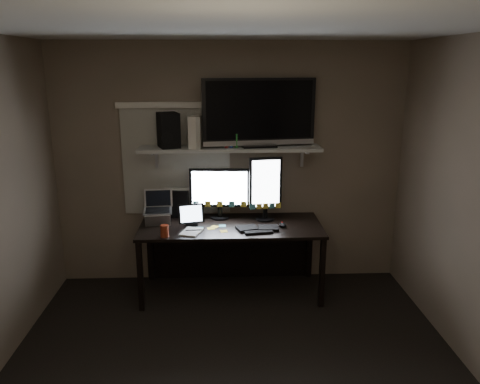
{
  "coord_description": "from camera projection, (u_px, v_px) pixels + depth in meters",
  "views": [
    {
      "loc": [
        -0.09,
        -2.96,
        2.28
      ],
      "look_at": [
        0.08,
        1.25,
        1.12
      ],
      "focal_mm": 35.0,
      "sensor_mm": 36.0,
      "label": 1
    }
  ],
  "objects": [
    {
      "name": "back_wall",
      "position": [
        230.0,
        166.0,
        4.86
      ],
      "size": [
        3.6,
        0.0,
        3.6
      ],
      "primitive_type": "plane",
      "rotation": [
        1.57,
        0.0,
        0.0
      ],
      "color": "#685A4B",
      "rests_on": "floor"
    },
    {
      "name": "window_blinds",
      "position": [
        176.0,
        162.0,
        4.81
      ],
      "size": [
        1.1,
        0.02,
        1.1
      ],
      "primitive_type": "cube",
      "color": "beige",
      "rests_on": "back_wall"
    },
    {
      "name": "laptop",
      "position": [
        157.0,
        208.0,
        4.66
      ],
      "size": [
        0.3,
        0.25,
        0.32
      ],
      "primitive_type": "cube",
      "rotation": [
        0.0,
        0.0,
        0.09
      ],
      "color": "#A8A8AD",
      "rests_on": "desk"
    },
    {
      "name": "wall_shelf",
      "position": [
        230.0,
        148.0,
        4.64
      ],
      "size": [
        1.8,
        0.35,
        0.03
      ],
      "primitive_type": "cube",
      "color": "#BBBCB6",
      "rests_on": "back_wall"
    },
    {
      "name": "monitor_landscape",
      "position": [
        220.0,
        193.0,
        4.78
      ],
      "size": [
        0.62,
        0.1,
        0.54
      ],
      "primitive_type": "cube",
      "rotation": [
        0.0,
        0.0,
        -0.06
      ],
      "color": "black",
      "rests_on": "desk"
    },
    {
      "name": "ceiling",
      "position": [
        235.0,
        25.0,
        2.8
      ],
      "size": [
        3.6,
        3.6,
        0.0
      ],
      "primitive_type": "plane",
      "rotation": [
        3.14,
        0.0,
        0.0
      ],
      "color": "silver",
      "rests_on": "back_wall"
    },
    {
      "name": "cup",
      "position": [
        165.0,
        231.0,
        4.31
      ],
      "size": [
        0.08,
        0.08,
        0.11
      ],
      "primitive_type": "cylinder",
      "rotation": [
        0.0,
        0.0,
        -0.03
      ],
      "color": "maroon",
      "rests_on": "desk"
    },
    {
      "name": "tv",
      "position": [
        259.0,
        113.0,
        4.55
      ],
      "size": [
        1.13,
        0.35,
        0.67
      ],
      "primitive_type": "cube",
      "rotation": [
        0.0,
        0.0,
        0.14
      ],
      "color": "black",
      "rests_on": "wall_shelf"
    },
    {
      "name": "game_console",
      "position": [
        197.0,
        132.0,
        4.57
      ],
      "size": [
        0.16,
        0.27,
        0.31
      ],
      "primitive_type": "cube",
      "rotation": [
        0.0,
        0.0,
        -0.33
      ],
      "color": "silver",
      "rests_on": "wall_shelf"
    },
    {
      "name": "desk",
      "position": [
        231.0,
        237.0,
        4.81
      ],
      "size": [
        1.8,
        0.75,
        0.73
      ],
      "color": "black",
      "rests_on": "floor"
    },
    {
      "name": "notepad",
      "position": [
        191.0,
        232.0,
        4.43
      ],
      "size": [
        0.23,
        0.27,
        0.01
      ],
      "primitive_type": "cube",
      "rotation": [
        0.0,
        0.0,
        -0.31
      ],
      "color": "beige",
      "rests_on": "desk"
    },
    {
      "name": "keyboard",
      "position": [
        258.0,
        228.0,
        4.52
      ],
      "size": [
        0.43,
        0.22,
        0.03
      ],
      "primitive_type": "cube",
      "rotation": [
        0.0,
        0.0,
        0.14
      ],
      "color": "black",
      "rests_on": "desk"
    },
    {
      "name": "tablet",
      "position": [
        191.0,
        215.0,
        4.6
      ],
      "size": [
        0.27,
        0.16,
        0.22
      ],
      "primitive_type": "cube",
      "rotation": [
        0.0,
        0.0,
        0.24
      ],
      "color": "black",
      "rests_on": "desk"
    },
    {
      "name": "floor",
      "position": [
        236.0,
        382.0,
        3.46
      ],
      "size": [
        3.6,
        3.6,
        0.0
      ],
      "primitive_type": "plane",
      "color": "black",
      "rests_on": "ground"
    },
    {
      "name": "monitor_portrait",
      "position": [
        265.0,
        188.0,
        4.71
      ],
      "size": [
        0.34,
        0.11,
        0.66
      ],
      "primitive_type": "cube",
      "rotation": [
        0.0,
        0.0,
        0.14
      ],
      "color": "black",
      "rests_on": "desk"
    },
    {
      "name": "file_sorter",
      "position": [
        178.0,
        202.0,
        4.86
      ],
      "size": [
        0.26,
        0.15,
        0.31
      ],
      "primitive_type": "cube",
      "rotation": [
        0.0,
        0.0,
        -0.17
      ],
      "color": "black",
      "rests_on": "desk"
    },
    {
      "name": "speaker",
      "position": [
        169.0,
        130.0,
        4.56
      ],
      "size": [
        0.25,
        0.28,
        0.34
      ],
      "primitive_type": "cube",
      "rotation": [
        0.0,
        0.0,
        0.34
      ],
      "color": "black",
      "rests_on": "wall_shelf"
    },
    {
      "name": "bottles",
      "position": [
        231.0,
        141.0,
        4.57
      ],
      "size": [
        0.21,
        0.05,
        0.14
      ],
      "primitive_type": null,
      "rotation": [
        0.0,
        0.0,
        -0.03
      ],
      "color": "#A50F0C",
      "rests_on": "wall_shelf"
    },
    {
      "name": "sticky_notes",
      "position": [
        212.0,
        228.0,
        4.54
      ],
      "size": [
        0.3,
        0.23,
        0.0
      ],
      "primitive_type": null,
      "rotation": [
        0.0,
        0.0,
        -0.04
      ],
      "color": "yellow",
      "rests_on": "desk"
    },
    {
      "name": "mouse",
      "position": [
        283.0,
        225.0,
        4.58
      ],
      "size": [
        0.09,
        0.12,
        0.04
      ],
      "primitive_type": "ellipsoid",
      "rotation": [
        0.0,
        0.0,
        0.29
      ],
      "color": "black",
      "rests_on": "desk"
    }
  ]
}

